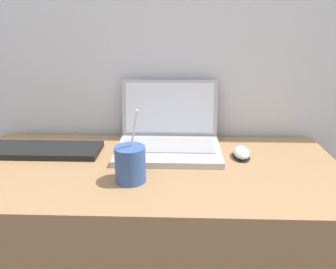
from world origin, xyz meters
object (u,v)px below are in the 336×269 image
object	(u,v)px
laptop	(169,136)
computer_mouse	(241,153)
drink_cup	(130,163)
external_keyboard	(34,150)

from	to	relation	value
laptop	computer_mouse	distance (m)	0.26
laptop	drink_cup	distance (m)	0.27
laptop	computer_mouse	bearing A→B (deg)	-17.47
computer_mouse	laptop	bearing A→B (deg)	162.53
computer_mouse	drink_cup	bearing A→B (deg)	-152.68
drink_cup	external_keyboard	xyz separation A→B (m)	(-0.36, 0.19, -0.04)
computer_mouse	external_keyboard	size ratio (longest dim) A/B	0.21
laptop	computer_mouse	world-z (taller)	laptop
laptop	drink_cup	world-z (taller)	laptop
drink_cup	computer_mouse	world-z (taller)	drink_cup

